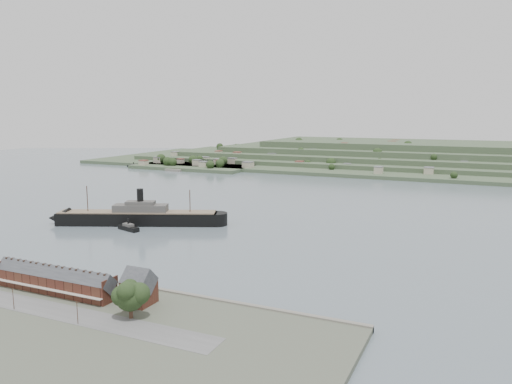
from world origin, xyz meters
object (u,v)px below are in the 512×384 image
at_px(gabled_building, 139,288).
at_px(tugboat, 128,228).
at_px(fig_tree, 130,295).
at_px(terrace_row, 55,280).
at_px(steamship, 133,217).

relative_size(gabled_building, tugboat, 0.82).
height_order(gabled_building, fig_tree, gabled_building).
distance_m(terrace_row, steamship, 127.46).
bearing_deg(gabled_building, terrace_row, -173.88).
height_order(terrace_row, gabled_building, gabled_building).
bearing_deg(steamship, terrace_row, -65.19).
bearing_deg(steamship, tugboat, -62.06).
bearing_deg(fig_tree, tugboat, 129.17).
bearing_deg(fig_tree, terrace_row, 169.26).
bearing_deg(tugboat, gabled_building, -49.41).
relative_size(terrace_row, fig_tree, 4.03).
distance_m(terrace_row, gabled_building, 37.74).
height_order(terrace_row, steamship, steamship).
relative_size(terrace_row, tugboat, 3.25).
xyz_separation_m(terrace_row, steamship, (-53.48, 115.68, -1.69)).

